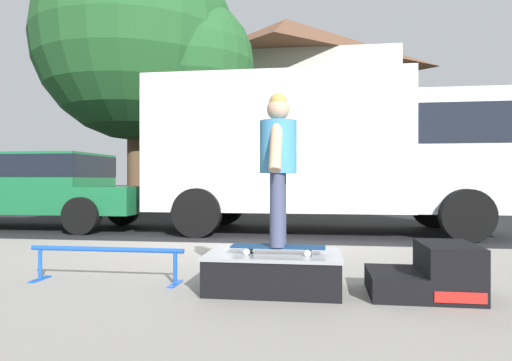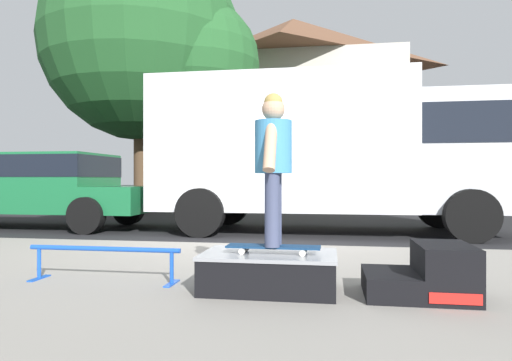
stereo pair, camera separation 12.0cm
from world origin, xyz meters
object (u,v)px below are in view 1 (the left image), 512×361
object	(u,v)px
skate_box	(274,270)
kicker_ramp	(431,274)
skater_kid	(278,156)
box_truck	(327,148)
street_tree_neighbour	(147,47)
skateboard	(278,247)
grind_rail	(106,256)
pickup_truck_green	(28,187)

from	to	relation	value
skate_box	kicker_ramp	world-z (taller)	kicker_ramp
skater_kid	box_truck	bearing A→B (deg)	85.03
skate_box	street_tree_neighbour	xyz separation A→B (m)	(-5.06, 9.89, 4.97)
skate_box	skateboard	xyz separation A→B (m)	(0.04, -0.06, 0.20)
box_truck	kicker_ramp	bearing A→B (deg)	-81.99
skateboard	skate_box	bearing A→B (deg)	125.83
skateboard	street_tree_neighbour	xyz separation A→B (m)	(-5.10, 9.95, 4.77)
kicker_ramp	skateboard	distance (m)	1.25
skateboard	grind_rail	bearing A→B (deg)	174.90
kicker_ramp	skater_kid	xyz separation A→B (m)	(-1.24, -0.06, 0.96)
grind_rail	street_tree_neighbour	xyz separation A→B (m)	(-3.51, 9.80, 4.90)
skateboard	street_tree_neighbour	world-z (taller)	street_tree_neighbour
skater_kid	pickup_truck_green	world-z (taller)	skater_kid
pickup_truck_green	kicker_ramp	bearing A→B (deg)	-35.96
grind_rail	skater_kid	xyz separation A→B (m)	(1.59, -0.14, 0.89)
skater_kid	street_tree_neighbour	xyz separation A→B (m)	(-5.10, 9.95, 4.01)
box_truck	street_tree_neighbour	xyz separation A→B (m)	(-5.57, 4.48, 3.56)
skate_box	pickup_truck_green	xyz separation A→B (m)	(-5.90, 5.21, 0.60)
box_truck	skateboard	bearing A→B (deg)	-94.97
skate_box	grind_rail	bearing A→B (deg)	176.85
box_truck	skate_box	bearing A→B (deg)	-95.45
skate_box	skateboard	world-z (taller)	skateboard
kicker_ramp	skateboard	size ratio (longest dim) A/B	1.07
skateboard	box_truck	distance (m)	5.61
box_truck	street_tree_neighbour	size ratio (longest dim) A/B	0.80
skateboard	skater_kid	bearing A→B (deg)	0.00
kicker_ramp	skater_kid	size ratio (longest dim) A/B	0.66
grind_rail	skateboard	distance (m)	1.61
kicker_ramp	skater_kid	bearing A→B (deg)	-177.40
skater_kid	skate_box	bearing A→B (deg)	125.83
grind_rail	skateboard	xyz separation A→B (m)	(1.59, -0.14, 0.14)
skateboard	street_tree_neighbour	size ratio (longest dim) A/B	0.09
box_truck	street_tree_neighbour	distance (m)	7.99
grind_rail	skate_box	bearing A→B (deg)	-3.15
grind_rail	skateboard	bearing A→B (deg)	-5.10
pickup_truck_green	box_truck	bearing A→B (deg)	1.75
skate_box	pickup_truck_green	bearing A→B (deg)	138.58
kicker_ramp	box_truck	xyz separation A→B (m)	(-0.76, 5.40, 1.40)
skate_box	skateboard	distance (m)	0.22
box_truck	skater_kid	bearing A→B (deg)	-94.97
skate_box	box_truck	size ratio (longest dim) A/B	0.16
kicker_ramp	street_tree_neighbour	bearing A→B (deg)	122.64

